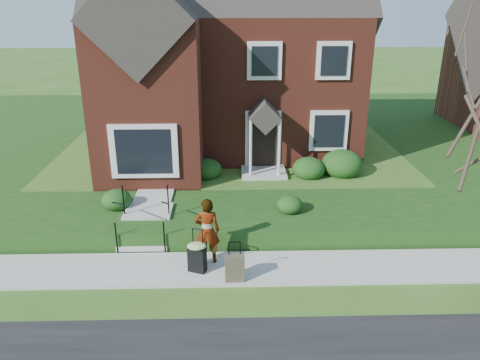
{
  "coord_description": "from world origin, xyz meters",
  "views": [
    {
      "loc": [
        -0.08,
        -10.52,
        6.6
      ],
      "look_at": [
        0.25,
        2.0,
        1.73
      ],
      "focal_mm": 35.0,
      "sensor_mm": 36.0,
      "label": 1
    }
  ],
  "objects_px": {
    "front_steps": "(146,223)",
    "suitcase_black": "(197,255)",
    "woman": "(207,231)",
    "suitcase_olive": "(235,268)"
  },
  "relations": [
    {
      "from": "front_steps",
      "to": "suitcase_black",
      "type": "distance_m",
      "value": 2.56
    },
    {
      "from": "woman",
      "to": "suitcase_olive",
      "type": "height_order",
      "value": "woman"
    },
    {
      "from": "front_steps",
      "to": "suitcase_olive",
      "type": "xyz_separation_m",
      "value": [
        2.55,
        -2.44,
        -0.05
      ]
    },
    {
      "from": "front_steps",
      "to": "suitcase_black",
      "type": "xyz_separation_m",
      "value": [
        1.6,
        -2.0,
        0.06
      ]
    },
    {
      "from": "woman",
      "to": "front_steps",
      "type": "bearing_deg",
      "value": -38.65
    },
    {
      "from": "suitcase_black",
      "to": "suitcase_olive",
      "type": "bearing_deg",
      "value": -3.21
    },
    {
      "from": "woman",
      "to": "suitcase_black",
      "type": "height_order",
      "value": "woman"
    },
    {
      "from": "suitcase_black",
      "to": "front_steps",
      "type": "bearing_deg",
      "value": 150.47
    },
    {
      "from": "suitcase_black",
      "to": "woman",
      "type": "bearing_deg",
      "value": 83.53
    },
    {
      "from": "front_steps",
      "to": "suitcase_black",
      "type": "height_order",
      "value": "front_steps"
    }
  ]
}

